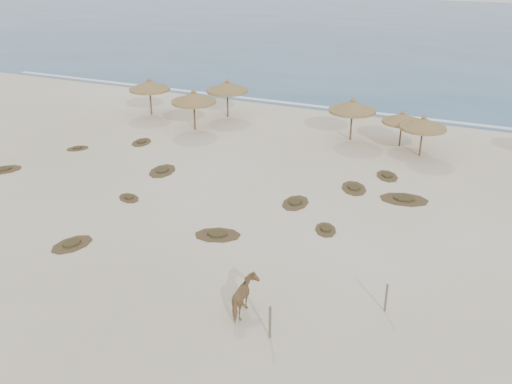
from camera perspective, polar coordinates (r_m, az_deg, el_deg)
ground at (r=27.91m, az=-8.69°, el=-5.04°), size 160.00×160.00×0.00m
ocean at (r=97.17m, az=16.42°, el=15.23°), size 200.00×100.00×0.01m
foam_line at (r=50.08m, az=7.47°, el=8.33°), size 70.00×0.60×0.01m
palapa_0 at (r=47.95m, az=-10.61°, el=10.41°), size 4.12×4.12×3.13m
palapa_1 at (r=46.59m, az=-2.89°, el=10.44°), size 4.31×4.31×3.18m
palapa_2 at (r=43.48m, az=-6.25°, el=9.34°), size 3.77×3.77×3.19m
palapa_3 at (r=41.51m, az=9.62°, el=8.42°), size 3.65×3.65×3.18m
palapa_4 at (r=39.37m, az=16.38°, el=6.55°), size 3.70×3.70×2.88m
palapa_5 at (r=41.02m, az=14.41°, el=7.15°), size 3.59×3.59×2.60m
horse at (r=22.39m, az=-1.15°, el=-10.51°), size 1.08×1.87×1.49m
fence_post_near at (r=21.26m, az=1.41°, el=-12.90°), size 0.12×0.12×1.35m
fence_post_far at (r=23.16m, az=12.88°, el=-10.28°), size 0.10×0.10×1.24m
scrub_0 at (r=39.40m, az=-23.89°, el=2.07°), size 2.42×2.55×0.16m
scrub_1 at (r=36.32m, az=-9.35°, el=2.11°), size 1.88×2.55×0.16m
scrub_2 at (r=32.89m, az=-12.60°, el=-0.57°), size 1.78×1.55×0.16m
scrub_3 at (r=31.59m, az=3.96°, el=-1.07°), size 1.40×2.12×0.16m
scrub_4 at (r=28.90m, az=6.98°, el=-3.74°), size 1.59×1.88×0.16m
scrub_5 at (r=33.00m, az=14.58°, el=-0.69°), size 2.97×2.19×0.16m
scrub_6 at (r=41.79m, az=-11.38°, el=4.92°), size 1.59×2.13×0.16m
scrub_7 at (r=33.84m, az=9.76°, el=0.40°), size 2.18×2.55×0.16m
scrub_8 at (r=41.65m, az=-17.41°, el=4.20°), size 1.71×1.78×0.16m
scrub_9 at (r=28.27m, az=-3.86°, el=-4.27°), size 2.67×2.19×0.16m
scrub_10 at (r=35.98m, az=12.97°, el=1.59°), size 1.98×2.27×0.16m
scrub_11 at (r=28.76m, az=-17.93°, el=-4.97°), size 1.91×2.42×0.16m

